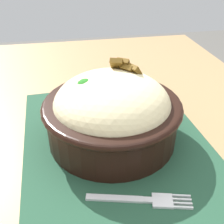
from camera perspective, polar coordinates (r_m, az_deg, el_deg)
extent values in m
cube|color=#99754C|center=(0.45, -1.95, -9.97)|extent=(1.13, 0.76, 0.03)
cylinder|color=olive|center=(1.13, 10.68, -4.66)|extent=(0.04, 0.04, 0.71)
cube|color=#1E422D|center=(0.43, 1.75, -8.61)|extent=(0.46, 0.32, 0.00)
cylinder|color=black|center=(0.44, 0.00, -1.68)|extent=(0.21, 0.21, 0.07)
torus|color=black|center=(0.43, 0.00, 1.52)|extent=(0.22, 0.22, 0.01)
ellipsoid|color=beige|center=(0.42, 0.00, 1.63)|extent=(0.18, 0.18, 0.10)
sphere|color=#21671C|center=(0.41, -5.42, 4.53)|extent=(0.04, 0.04, 0.04)
cylinder|color=orange|center=(0.43, 4.10, 5.49)|extent=(0.02, 0.03, 0.01)
cylinder|color=orange|center=(0.40, 0.44, 3.23)|extent=(0.01, 0.04, 0.01)
cube|color=brown|center=(0.44, 5.34, 7.71)|extent=(0.03, 0.04, 0.04)
cube|color=brown|center=(0.45, 4.12, 8.23)|extent=(0.04, 0.04, 0.04)
cube|color=brown|center=(0.45, 2.74, 8.70)|extent=(0.04, 0.03, 0.05)
cube|color=brown|center=(0.46, 1.27, 9.16)|extent=(0.05, 0.04, 0.05)
cube|color=#BEBEBE|center=(0.37, 0.45, -17.68)|extent=(0.03, 0.07, 0.00)
cube|color=#BEBEBE|center=(0.37, 7.44, -17.85)|extent=(0.01, 0.01, 0.00)
cube|color=#BEBEBE|center=(0.37, 10.53, -17.84)|extent=(0.03, 0.03, 0.00)
cube|color=#BEBEBE|center=(0.37, 14.76, -18.84)|extent=(0.01, 0.02, 0.00)
cube|color=#BEBEBE|center=(0.37, 14.61, -18.13)|extent=(0.01, 0.02, 0.00)
cube|color=#BEBEBE|center=(0.37, 14.46, -17.41)|extent=(0.01, 0.02, 0.00)
cube|color=#BEBEBE|center=(0.38, 14.32, -16.72)|extent=(0.01, 0.02, 0.00)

